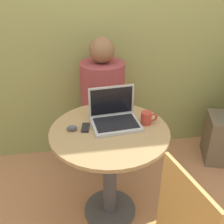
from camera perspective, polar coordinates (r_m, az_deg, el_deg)
name	(u,v)px	position (r m, az deg, el deg)	size (l,w,h in m)	color
ground_plane	(110,210)	(2.17, -0.45, -20.55)	(12.00, 12.00, 0.00)	tan
back_wall	(93,17)	(2.30, -4.12, 20.02)	(7.00, 0.05, 2.60)	#939956
round_table	(110,155)	(1.80, -0.52, -9.30)	(0.77, 0.77, 0.74)	#4C4C51
laptop	(114,117)	(1.73, 0.54, -0.99)	(0.33, 0.26, 0.23)	#B7B7BC
cell_phone	(85,128)	(1.70, -5.80, -3.39)	(0.06, 0.11, 0.02)	black
computer_mouse	(72,128)	(1.68, -8.71, -3.48)	(0.07, 0.04, 0.04)	#4C4C51
coffee_cup	(147,118)	(1.74, 7.57, -1.28)	(0.11, 0.07, 0.08)	#B2382D
person_seated	(102,113)	(2.39, -2.28, -0.19)	(0.39, 0.59, 1.19)	#4C4742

